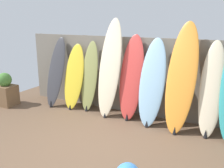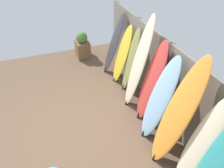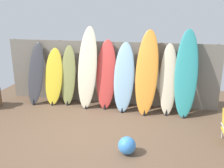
# 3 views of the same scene
# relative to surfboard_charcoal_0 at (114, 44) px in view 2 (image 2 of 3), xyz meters

# --- Properties ---
(ground) EXTENTS (7.68, 7.68, 0.00)m
(ground) POSITION_rel_surfboard_charcoal_0_xyz_m (2.08, -1.62, -0.86)
(ground) COLOR brown
(fence_back) EXTENTS (6.08, 0.11, 1.80)m
(fence_back) POSITION_rel_surfboard_charcoal_0_xyz_m (2.08, 0.38, 0.04)
(fence_back) COLOR gray
(fence_back) RESTS_ON ground
(surfboard_charcoal_0) EXTENTS (0.50, 0.65, 1.75)m
(surfboard_charcoal_0) POSITION_rel_surfboard_charcoal_0_xyz_m (0.00, 0.00, 0.00)
(surfboard_charcoal_0) COLOR #38383D
(surfboard_charcoal_0) RESTS_ON ground
(surfboard_yellow_1) EXTENTS (0.54, 0.51, 1.60)m
(surfboard_yellow_1) POSITION_rel_surfboard_charcoal_0_xyz_m (0.53, 0.04, -0.07)
(surfboard_yellow_1) COLOR yellow
(surfboard_yellow_1) RESTS_ON ground
(surfboard_olive_2) EXTENTS (0.46, 0.42, 1.69)m
(surfboard_olive_2) POSITION_rel_surfboard_charcoal_0_xyz_m (0.96, 0.09, -0.04)
(surfboard_olive_2) COLOR olive
(surfboard_olive_2) RESTS_ON ground
(surfboard_cream_3) EXTENTS (0.61, 0.63, 2.23)m
(surfboard_cream_3) POSITION_rel_surfboard_charcoal_0_xyz_m (1.56, -0.00, 0.24)
(surfboard_cream_3) COLOR beige
(surfboard_cream_3) RESTS_ON ground
(surfboard_red_4) EXTENTS (0.56, 0.53, 1.88)m
(surfboard_red_4) POSITION_rel_surfboard_charcoal_0_xyz_m (2.08, 0.05, 0.07)
(surfboard_red_4) COLOR #D13D38
(surfboard_red_4) RESTS_ON ground
(surfboard_skyblue_5) EXTENTS (0.55, 0.61, 1.83)m
(surfboard_skyblue_5) POSITION_rel_surfboard_charcoal_0_xyz_m (2.59, -0.04, 0.04)
(surfboard_skyblue_5) COLOR #8CB7D6
(surfboard_skyblue_5) RESTS_ON ground
(surfboard_orange_6) EXTENTS (0.64, 0.73, 2.17)m
(surfboard_orange_6) POSITION_rel_surfboard_charcoal_0_xyz_m (3.19, -0.08, 0.21)
(surfboard_orange_6) COLOR orange
(surfboard_orange_6) RESTS_ON ground
(surfboard_cream_7) EXTENTS (0.45, 0.61, 1.82)m
(surfboard_cream_7) POSITION_rel_surfboard_charcoal_0_xyz_m (3.75, 0.00, 0.04)
(surfboard_cream_7) COLOR beige
(surfboard_cream_7) RESTS_ON ground
(surfboard_teal_8) EXTENTS (0.60, 0.72, 2.20)m
(surfboard_teal_8) POSITION_rel_surfboard_charcoal_0_xyz_m (4.18, -0.03, 0.23)
(surfboard_teal_8) COLOR teal
(surfboard_teal_8) RESTS_ON ground
(planter_box) EXTENTS (0.52, 0.42, 0.86)m
(planter_box) POSITION_rel_surfboard_charcoal_0_xyz_m (-1.15, -0.66, -0.48)
(planter_box) COLOR brown
(planter_box) RESTS_ON ground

